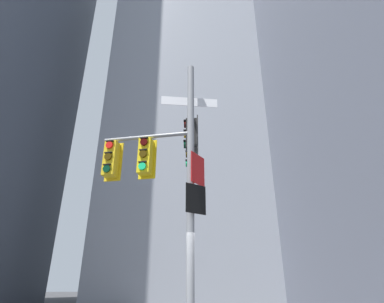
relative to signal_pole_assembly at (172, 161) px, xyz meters
name	(u,v)px	position (x,y,z in m)	size (l,w,h in m)	color
building_mid_block	(206,111)	(2.72, 20.59, 14.13)	(17.22, 17.22, 37.48)	#9399A3
signal_pole_assembly	(172,161)	(0.00, 0.00, 0.00)	(3.26, 3.28, 7.37)	gray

